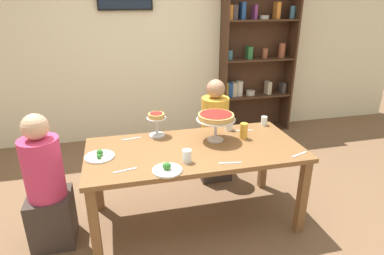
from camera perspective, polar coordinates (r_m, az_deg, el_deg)
The scene contains 19 objects.
ground_plane at distance 3.17m, azimuth 0.45°, elevation -15.81°, with size 12.00×12.00×0.00m, color brown.
rear_partition at distance 4.71m, azimuth -6.33°, elevation 15.10°, with size 8.00×0.12×2.80m, color beige.
dining_table at distance 2.82m, azimuth 0.49°, elevation -5.17°, with size 1.84×0.88×0.74m.
bookshelf at distance 4.98m, azimuth 11.19°, elevation 11.87°, with size 1.10×0.30×2.21m.
diner_head_west at distance 2.89m, azimuth -24.22°, elevation -10.28°, with size 0.34×0.34×1.15m.
diner_far_right at distance 3.63m, azimuth 3.97°, elevation -1.72°, with size 0.34×0.34×1.15m.
deep_dish_pizza_stand at distance 2.86m, azimuth 4.25°, elevation 1.65°, with size 0.35×0.35×0.25m.
personal_pizza_stand at distance 2.99m, azimuth -6.30°, elevation 1.31°, with size 0.18×0.18×0.22m.
salad_plate_near_diner at distance 2.42m, azimuth -4.44°, elevation -7.28°, with size 0.22×0.22×0.07m.
salad_plate_far_diner at distance 2.71m, azimuth -16.02°, elevation -4.87°, with size 0.24×0.24×0.07m.
beer_glass_amber_tall at distance 2.98m, azimuth 9.13°, elevation -0.61°, with size 0.07×0.07×0.15m, color gold.
water_glass_clear_near at distance 2.52m, azimuth -0.92°, elevation -5.08°, with size 0.07×0.07×0.10m, color white.
water_glass_clear_far at distance 3.34m, azimuth 12.62°, elevation 1.15°, with size 0.06×0.06×0.09m, color white.
water_glass_clear_spare at distance 3.16m, azimuth 6.59°, elevation 0.43°, with size 0.08×0.08×0.10m, color white.
cutlery_fork_near at distance 2.55m, azimuth 6.74°, elevation -6.24°, with size 0.18×0.02×0.01m, color silver.
cutlery_knife_near at distance 2.80m, azimuth 18.45°, elevation -4.54°, with size 0.18×0.02×0.01m, color silver.
cutlery_fork_far at distance 3.00m, azimuth -10.69°, elevation -1.97°, with size 0.18×0.02×0.01m, color silver.
cutlery_knife_far at distance 3.18m, azimuth 9.16°, elevation -0.50°, with size 0.18×0.02×0.01m, color silver.
cutlery_spare_fork at distance 2.48m, azimuth -11.75°, elevation -7.43°, with size 0.18×0.02×0.01m, color silver.
Camera 1 is at (-0.62, -2.44, 1.93)m, focal length 30.16 mm.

